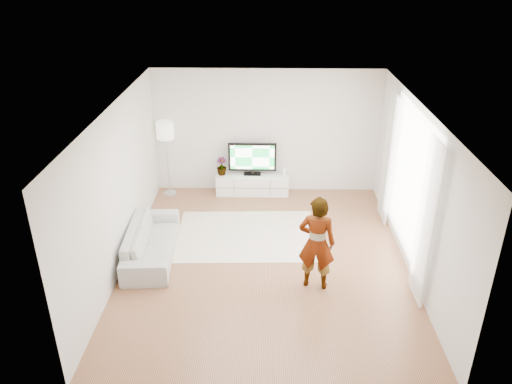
{
  "coord_description": "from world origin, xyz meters",
  "views": [
    {
      "loc": [
        0.0,
        -7.55,
        5.01
      ],
      "look_at": [
        -0.18,
        0.4,
        1.17
      ],
      "focal_mm": 35.0,
      "sensor_mm": 36.0,
      "label": 1
    }
  ],
  "objects_px": {
    "television": "(252,158)",
    "rug": "(247,235)",
    "sofa": "(152,241)",
    "player": "(317,243)",
    "floor_lamp": "(165,134)",
    "media_console": "(252,184)"
  },
  "relations": [
    {
      "from": "player",
      "to": "sofa",
      "type": "distance_m",
      "value": 3.05
    },
    {
      "from": "floor_lamp",
      "to": "rug",
      "type": "bearing_deg",
      "value": -45.11
    },
    {
      "from": "television",
      "to": "rug",
      "type": "relative_size",
      "value": 0.4
    },
    {
      "from": "media_console",
      "to": "television",
      "type": "distance_m",
      "value": 0.64
    },
    {
      "from": "sofa",
      "to": "television",
      "type": "bearing_deg",
      "value": -36.67
    },
    {
      "from": "player",
      "to": "floor_lamp",
      "type": "relative_size",
      "value": 0.95
    },
    {
      "from": "television",
      "to": "sofa",
      "type": "distance_m",
      "value": 3.25
    },
    {
      "from": "sofa",
      "to": "floor_lamp",
      "type": "height_order",
      "value": "floor_lamp"
    },
    {
      "from": "rug",
      "to": "floor_lamp",
      "type": "height_order",
      "value": "floor_lamp"
    },
    {
      "from": "floor_lamp",
      "to": "media_console",
      "type": "bearing_deg",
      "value": 1.97
    },
    {
      "from": "rug",
      "to": "sofa",
      "type": "height_order",
      "value": "sofa"
    },
    {
      "from": "media_console",
      "to": "television",
      "type": "relative_size",
      "value": 1.52
    },
    {
      "from": "television",
      "to": "rug",
      "type": "bearing_deg",
      "value": -91.65
    },
    {
      "from": "television",
      "to": "player",
      "type": "height_order",
      "value": "player"
    },
    {
      "from": "media_console",
      "to": "floor_lamp",
      "type": "distance_m",
      "value": 2.25
    },
    {
      "from": "television",
      "to": "rug",
      "type": "distance_m",
      "value": 2.11
    },
    {
      "from": "sofa",
      "to": "player",
      "type": "bearing_deg",
      "value": -110.14
    },
    {
      "from": "media_console",
      "to": "sofa",
      "type": "relative_size",
      "value": 0.8
    },
    {
      "from": "player",
      "to": "sofa",
      "type": "bearing_deg",
      "value": -5.79
    },
    {
      "from": "television",
      "to": "player",
      "type": "relative_size",
      "value": 0.66
    },
    {
      "from": "sofa",
      "to": "floor_lamp",
      "type": "xyz_separation_m",
      "value": [
        -0.14,
        2.58,
        1.15
      ]
    },
    {
      "from": "player",
      "to": "sofa",
      "type": "xyz_separation_m",
      "value": [
        -2.87,
        0.86,
        -0.53
      ]
    }
  ]
}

